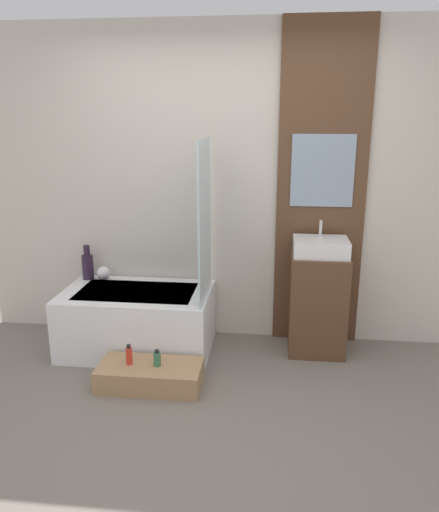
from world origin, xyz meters
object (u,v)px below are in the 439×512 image
at_px(bathtub, 138,320).
at_px(bottle_soap_secondary, 157,359).
at_px(sink, 321,247).
at_px(bottle_soap_primary, 129,355).
at_px(wooden_step_bench, 150,375).
at_px(vase_round_light, 103,273).
at_px(vase_tall_dark, 88,265).

xyz_separation_m(bathtub, bottle_soap_secondary, (0.30, -0.57, -0.04)).
relative_size(sink, bottle_soap_primary, 2.83).
height_order(wooden_step_bench, vase_round_light, vase_round_light).
distance_m(sink, bottle_soap_primary, 1.67).
distance_m(bathtub, sink, 1.59).
height_order(sink, bottle_soap_primary, sink).
bearing_deg(vase_tall_dark, sink, -3.71).
bearing_deg(bottle_soap_primary, vase_round_light, 118.69).
distance_m(sink, bottle_soap_secondary, 1.52).
bearing_deg(vase_round_light, bottle_soap_secondary, -51.66).
distance_m(vase_tall_dark, vase_round_light, 0.15).
distance_m(wooden_step_bench, sink, 1.62).
height_order(vase_tall_dark, bottle_soap_primary, vase_tall_dark).
xyz_separation_m(bathtub, vase_round_light, (-0.36, 0.26, 0.31)).
relative_size(bathtub, sink, 2.82).
relative_size(sink, vase_tall_dark, 1.42).
xyz_separation_m(sink, vase_round_light, (-1.82, 0.12, -0.32)).
relative_size(vase_round_light, bottle_soap_secondary, 0.97).
bearing_deg(bottle_soap_secondary, vase_round_light, 128.34).
xyz_separation_m(sink, vase_tall_dark, (-1.96, 0.13, -0.25)).
xyz_separation_m(vase_tall_dark, bottle_soap_secondary, (0.80, -0.84, -0.41)).
relative_size(wooden_step_bench, bottle_soap_primary, 4.91).
distance_m(wooden_step_bench, vase_tall_dark, 1.25).
relative_size(vase_tall_dark, bottle_soap_secondary, 2.50).
bearing_deg(vase_tall_dark, bottle_soap_primary, -54.77).
bearing_deg(bottle_soap_secondary, bathtub, 117.35).
height_order(bathtub, wooden_step_bench, bathtub).
relative_size(bathtub, vase_tall_dark, 4.01).
bearing_deg(wooden_step_bench, sink, 30.44).
bearing_deg(bathtub, bottle_soap_secondary, -62.65).
height_order(vase_tall_dark, vase_round_light, vase_tall_dark).
bearing_deg(bottle_soap_secondary, sink, 31.62).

